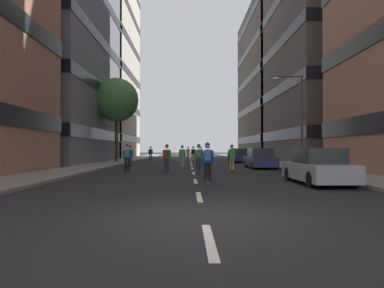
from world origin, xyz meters
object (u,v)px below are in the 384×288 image
at_px(skater_4, 167,156).
at_px(skater_5, 208,160).
at_px(skater_11, 150,153).
at_px(skater_3, 201,152).
at_px(skater_0, 193,153).
at_px(street_tree_near, 117,100).
at_px(parked_car_near, 260,159).
at_px(skater_10, 127,156).
at_px(skater_8, 208,156).
at_px(streetlamp_right, 297,111).
at_px(skater_1, 199,157).
at_px(parked_car_far, 318,168).
at_px(skater_9, 182,155).
at_px(skater_7, 130,154).
at_px(skater_6, 188,152).
at_px(skater_2, 232,156).
at_px(parked_car_mid, 238,156).

distance_m(skater_4, skater_5, 6.47).
bearing_deg(skater_11, skater_3, 54.56).
bearing_deg(skater_3, skater_0, -98.50).
distance_m(street_tree_near, skater_4, 17.22).
relative_size(parked_car_near, skater_4, 2.47).
height_order(skater_5, skater_10, same).
xyz_separation_m(skater_3, skater_8, (-0.55, -25.84, 0.03)).
xyz_separation_m(streetlamp_right, skater_1, (-6.94, -3.15, -3.12)).
xyz_separation_m(skater_0, skater_5, (0.21, -25.18, 0.03)).
xyz_separation_m(skater_4, skater_8, (2.67, 1.73, 0.00)).
height_order(parked_car_far, skater_10, skater_10).
height_order(skater_5, skater_9, same).
bearing_deg(skater_4, skater_7, 113.30).
distance_m(street_tree_near, skater_7, 8.86).
bearing_deg(skater_7, streetlamp_right, -25.85).
distance_m(skater_8, skater_9, 4.12).
bearing_deg(parked_car_near, streetlamp_right, -46.92).
xyz_separation_m(skater_5, skater_9, (-1.29, 11.54, -0.03)).
height_order(skater_4, skater_6, same).
bearing_deg(skater_0, skater_4, -95.86).
height_order(skater_1, skater_7, same).
bearing_deg(skater_3, skater_4, -96.67).
relative_size(parked_car_far, skater_4, 2.47).
distance_m(streetlamp_right, skater_5, 11.40).
height_order(skater_5, skater_6, same).
relative_size(skater_6, skater_8, 1.00).
bearing_deg(skater_8, parked_car_near, 36.25).
relative_size(skater_2, skater_7, 1.00).
relative_size(skater_3, skater_7, 1.00).
bearing_deg(skater_0, skater_1, -89.98).
bearing_deg(skater_7, skater_4, -66.70).
bearing_deg(skater_5, street_tree_near, 111.80).
distance_m(skater_5, skater_8, 7.84).
height_order(parked_car_near, skater_10, skater_10).
bearing_deg(skater_8, skater_2, -3.36).
xyz_separation_m(streetlamp_right, skater_5, (-6.74, -8.64, -3.12)).
bearing_deg(skater_7, skater_8, -47.30).
bearing_deg(skater_9, parked_car_near, -6.38).
bearing_deg(parked_car_near, skater_8, -143.75).
xyz_separation_m(skater_4, skater_7, (-3.73, 8.67, 0.00)).
height_order(streetlamp_right, skater_9, streetlamp_right).
distance_m(skater_2, skater_7, 10.64).
bearing_deg(skater_0, skater_10, -103.04).
bearing_deg(skater_7, parked_car_near, -20.25).
bearing_deg(skater_3, skater_6, -169.89).
relative_size(skater_1, skater_8, 1.00).
relative_size(parked_car_far, skater_2, 2.47).
relative_size(skater_9, skater_10, 1.00).
relative_size(street_tree_near, skater_0, 4.98).
xyz_separation_m(parked_car_mid, skater_2, (-2.57, -14.36, 0.29)).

